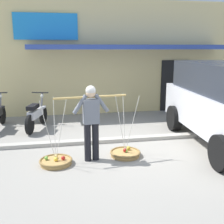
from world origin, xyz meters
TOP-DOWN VIEW (x-y plane):
  - ground_plane at (0.00, 0.00)m, footprint 90.00×90.00m
  - sidewalk_curb at (0.00, 0.70)m, footprint 20.00×0.24m
  - fruit_vendor at (-0.52, -0.44)m, footprint 1.60×0.24m
  - fruit_basket_left_side at (-1.32, -0.54)m, footprint 0.72×0.72m
  - fruit_basket_right_side at (0.28, -0.35)m, footprint 0.72×0.72m
  - motorcycle_second_in_row at (-1.92, 2.36)m, footprint 0.66×1.78m
  - storefront_building at (1.37, 6.60)m, footprint 13.00×6.00m

SIDE VIEW (x-z plane):
  - ground_plane at x=0.00m, z-range 0.00..0.00m
  - sidewalk_curb at x=0.00m, z-range 0.00..0.10m
  - fruit_basket_right_side at x=0.28m, z-range -0.65..0.80m
  - fruit_basket_left_side at x=-1.32m, z-range -0.65..0.80m
  - motorcycle_second_in_row at x=-1.92m, z-range -0.09..1.00m
  - fruit_vendor at x=-0.52m, z-range 0.13..1.82m
  - storefront_building at x=1.37m, z-range 0.00..4.20m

